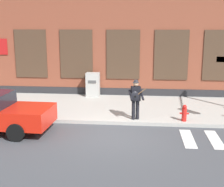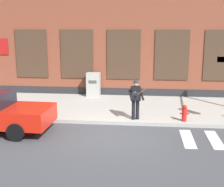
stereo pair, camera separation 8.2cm
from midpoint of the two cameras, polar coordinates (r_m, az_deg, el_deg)
The scene contains 6 objects.
ground_plane at distance 11.78m, azimuth -0.21°, elevation -7.77°, with size 160.00×160.00×0.00m, color #424449.
sidewalk at distance 15.34m, azimuth 1.23°, elevation -2.61°, with size 28.00×4.95×0.15m.
building_backdrop at distance 19.28m, azimuth 2.36°, elevation 14.50°, with size 28.00×4.06×9.49m.
busker at distance 13.02m, azimuth 4.15°, elevation -0.74°, with size 0.78×0.65×1.69m.
utility_box at distance 17.33m, azimuth -3.65°, elevation 1.65°, with size 0.73×0.55×1.32m.
fire_hydrant at distance 13.25m, azimuth 12.91°, elevation -3.51°, with size 0.38×0.20×0.70m.
Camera 1 is at (1.09, -10.99, 4.10)m, focal length 50.00 mm.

